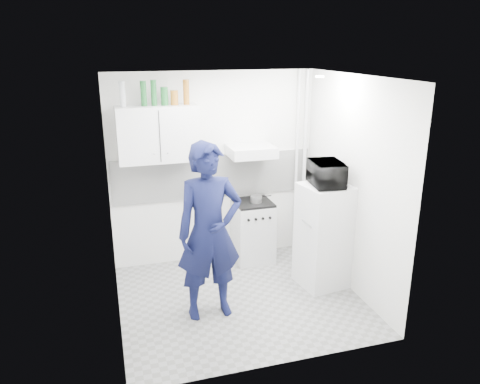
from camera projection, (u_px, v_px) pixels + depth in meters
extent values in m
plane|color=gray|center=(240.00, 299.00, 5.61)|extent=(2.80, 2.80, 0.00)
plane|color=white|center=(240.00, 77.00, 4.82)|extent=(2.80, 2.80, 0.00)
plane|color=white|center=(214.00, 169.00, 6.36)|extent=(2.80, 0.00, 2.80)
plane|color=white|center=(111.00, 208.00, 4.83)|extent=(0.00, 2.60, 2.60)
plane|color=white|center=(352.00, 186.00, 5.59)|extent=(0.00, 2.60, 2.60)
imported|color=black|center=(210.00, 232.00, 5.03)|extent=(0.74, 0.50, 1.98)
cube|color=silver|center=(253.00, 232.00, 6.53)|extent=(0.52, 0.52, 0.83)
cube|color=silver|center=(323.00, 236.00, 5.79)|extent=(0.61, 0.61, 1.31)
cube|color=black|center=(253.00, 203.00, 6.40)|extent=(0.50, 0.50, 0.03)
cylinder|color=silver|center=(256.00, 199.00, 6.36)|extent=(0.16, 0.16, 0.09)
imported|color=black|center=(327.00, 174.00, 5.54)|extent=(0.56, 0.42, 0.29)
cylinder|color=#B2B7BC|center=(122.00, 94.00, 5.57)|extent=(0.07, 0.07, 0.30)
cylinder|color=#144C1E|center=(144.00, 94.00, 5.63)|extent=(0.07, 0.07, 0.30)
cylinder|color=#144C1E|center=(154.00, 93.00, 5.67)|extent=(0.07, 0.07, 0.31)
cylinder|color=#144C1E|center=(164.00, 96.00, 5.71)|extent=(0.09, 0.09, 0.22)
cylinder|color=brown|center=(174.00, 98.00, 5.75)|extent=(0.09, 0.09, 0.18)
cylinder|color=brown|center=(186.00, 92.00, 5.77)|extent=(0.08, 0.08, 0.31)
cube|color=silver|center=(158.00, 134.00, 5.83)|extent=(1.00, 0.35, 0.70)
cube|color=silver|center=(251.00, 151.00, 6.17)|extent=(0.60, 0.50, 0.14)
cube|color=white|center=(214.00, 176.00, 6.37)|extent=(2.74, 0.03, 0.60)
cylinder|color=silver|center=(304.00, 164.00, 6.64)|extent=(0.05, 0.05, 2.60)
cylinder|color=silver|center=(296.00, 164.00, 6.60)|extent=(0.04, 0.04, 2.60)
cylinder|color=white|center=(320.00, 77.00, 5.28)|extent=(0.10, 0.10, 0.02)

